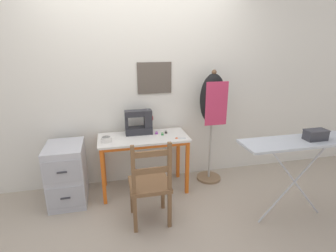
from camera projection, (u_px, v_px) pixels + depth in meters
ground_plane at (148, 199)px, 3.10m from camera, size 14.00×14.00×0.00m
wall_back at (138, 85)px, 3.23m from camera, size 10.00×0.07×2.55m
sewing_table at (144, 145)px, 3.13m from camera, size 1.06×0.50×0.70m
sewing_machine at (140, 123)px, 3.18m from camera, size 0.34×0.15×0.32m
fabric_bowl at (106, 139)px, 2.95m from camera, size 0.12×0.12×0.06m
scissors at (179, 138)px, 3.06m from camera, size 0.12×0.07×0.01m
thread_spool_near_machine at (157, 133)px, 3.19m from camera, size 0.04×0.04×0.03m
thread_spool_mid_table at (162, 134)px, 3.16m from camera, size 0.04×0.04×0.03m
thread_spool_far_edge at (166, 132)px, 3.22m from camera, size 0.04×0.04×0.03m
wooden_chair at (150, 185)px, 2.60m from camera, size 0.40×0.38×0.91m
filing_cabinet at (67, 174)px, 2.98m from camera, size 0.40×0.53×0.70m
dress_form at (213, 105)px, 3.25m from camera, size 0.33×0.32×1.46m
ironing_board at (301, 145)px, 2.53m from camera, size 1.20×0.34×0.88m
storage_box at (316, 135)px, 2.52m from camera, size 0.22×0.12×0.10m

